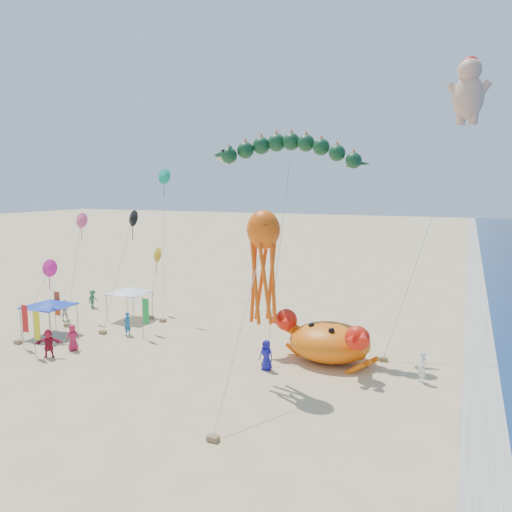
{
  "coord_description": "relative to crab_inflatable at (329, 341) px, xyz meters",
  "views": [
    {
      "loc": [
        10.8,
        -28.05,
        11.13
      ],
      "look_at": [
        -2.0,
        2.0,
        6.5
      ],
      "focal_mm": 35.0,
      "sensor_mm": 36.0,
      "label": 1
    }
  ],
  "objects": [
    {
      "name": "beachgoers",
      "position": [
        -14.79,
        -1.92,
        -0.46
      ],
      "size": [
        30.0,
        12.95,
        1.87
      ],
      "color": "#1B669F",
      "rests_on": "ground"
    },
    {
      "name": "ground",
      "position": [
        -3.1,
        -1.87,
        -1.36
      ],
      "size": [
        320.0,
        320.0,
        0.0
      ],
      "primitive_type": "plane",
      "color": "#D1B784",
      "rests_on": "ground"
    },
    {
      "name": "octopus_kite",
      "position": [
        -2.64,
        -4.62,
        5.78
      ],
      "size": [
        1.88,
        8.2,
        9.8
      ],
      "color": "#F9590D",
      "rests_on": "ground"
    },
    {
      "name": "foam_strip",
      "position": [
        8.9,
        -1.87,
        -1.35
      ],
      "size": [
        320.0,
        320.0,
        0.0
      ],
      "primitive_type": "plane",
      "color": "silver",
      "rests_on": "ground"
    },
    {
      "name": "dragon_kite",
      "position": [
        -3.91,
        2.86,
        11.83
      ],
      "size": [
        10.63,
        7.09,
        14.35
      ],
      "color": "#0F381D",
      "rests_on": "ground"
    },
    {
      "name": "canopy_blue",
      "position": [
        -20.72,
        -2.63,
        1.08
      ],
      "size": [
        3.33,
        3.33,
        2.71
      ],
      "color": "gray",
      "rests_on": "ground"
    },
    {
      "name": "cherub_kite",
      "position": [
        7.24,
        7.76,
        16.17
      ],
      "size": [
        5.31,
        7.42,
        19.68
      ],
      "color": "#E5AB8C",
      "rests_on": "ground"
    },
    {
      "name": "small_kites",
      "position": [
        -18.33,
        2.5,
        5.66
      ],
      "size": [
        7.56,
        12.59,
        12.56
      ],
      "color": "#DF4A7F",
      "rests_on": "ground"
    },
    {
      "name": "feather_flags",
      "position": [
        -18.06,
        -3.6,
        0.65
      ],
      "size": [
        8.28,
        5.93,
        3.2
      ],
      "color": "gray",
      "rests_on": "ground"
    },
    {
      "name": "crab_inflatable",
      "position": [
        0.0,
        0.0,
        0.0
      ],
      "size": [
        7.05,
        5.98,
        3.09
      ],
      "color": "orange",
      "rests_on": "ground"
    },
    {
      "name": "canopy_white",
      "position": [
        -18.06,
        3.52,
        1.08
      ],
      "size": [
        3.19,
        3.19,
        2.71
      ],
      "color": "gray",
      "rests_on": "ground"
    }
  ]
}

